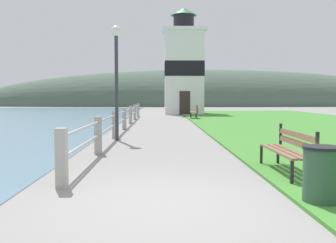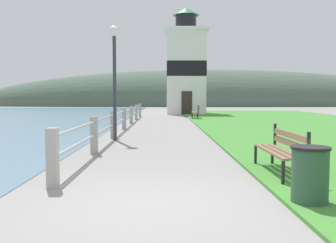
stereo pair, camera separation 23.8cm
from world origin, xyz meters
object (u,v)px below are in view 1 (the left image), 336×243
object	(u,v)px
trash_bin	(321,176)
lamp_post	(116,62)
park_bench_near	(289,148)
park_bench_midway	(195,111)
lighthouse	(184,68)

from	to	relation	value
trash_bin	lamp_post	distance (m)	9.08
park_bench_near	park_bench_midway	size ratio (longest dim) A/B	1.12
park_bench_midway	lighthouse	distance (m)	8.45
lighthouse	lamp_post	xyz separation A→B (m)	(-3.61, -20.11, -1.36)
trash_bin	lighthouse	bearing A→B (deg)	90.28
park_bench_midway	trash_bin	size ratio (longest dim) A/B	2.12
lighthouse	lamp_post	size ratio (longest dim) A/B	2.35
park_bench_near	trash_bin	bearing A→B (deg)	83.24
park_bench_midway	lamp_post	size ratio (longest dim) A/B	0.45
lighthouse	park_bench_near	bearing A→B (deg)	-89.14
lamp_post	park_bench_midway	bearing A→B (deg)	72.61
park_bench_near	lamp_post	size ratio (longest dim) A/B	0.50
trash_bin	park_bench_midway	bearing A→B (deg)	89.59
park_bench_near	lighthouse	distance (m)	26.25
park_bench_midway	trash_bin	bearing A→B (deg)	92.87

